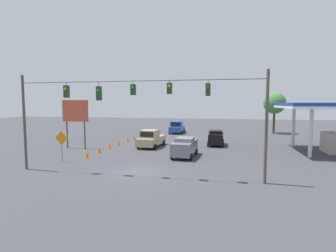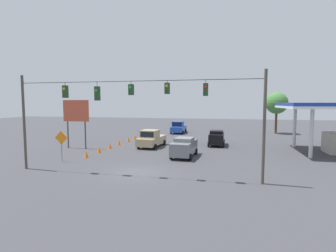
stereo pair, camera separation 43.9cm
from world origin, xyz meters
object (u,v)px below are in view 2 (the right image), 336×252
at_px(overhead_signal_span, 130,109).
at_px(pickup_truck_blue_withflow_deep, 178,128).
at_px(sedan_grey_crossing_near, 184,147).
at_px(traffic_cone_fourth, 119,142).
at_px(roadside_billboard, 76,114).
at_px(work_zone_sign, 61,140).
at_px(traffic_cone_farthest, 135,137).
at_px(sedan_black_oncoming_far, 217,138).
at_px(traffic_cone_fifth, 128,139).
at_px(traffic_cone_second, 99,150).
at_px(tree_horizon_left, 277,103).
at_px(traffic_cone_nearest, 86,154).
at_px(pickup_truck_tan_withflow_mid, 151,139).
at_px(traffic_cone_third, 110,146).

xyz_separation_m(overhead_signal_span, pickup_truck_blue_withflow_deep, (1.44, -27.57, -3.97)).
height_order(overhead_signal_span, sedan_grey_crossing_near, overhead_signal_span).
height_order(sedan_grey_crossing_near, traffic_cone_fourth, sedan_grey_crossing_near).
distance_m(roadside_billboard, work_zone_sign, 7.44).
bearing_deg(roadside_billboard, traffic_cone_farthest, -114.93).
distance_m(pickup_truck_blue_withflow_deep, traffic_cone_fourth, 15.48).
bearing_deg(sedan_black_oncoming_far, traffic_cone_fifth, -1.82).
relative_size(sedan_black_oncoming_far, roadside_billboard, 0.73).
xyz_separation_m(traffic_cone_farthest, work_zone_sign, (1.46, 15.41, 1.64)).
height_order(sedan_grey_crossing_near, traffic_cone_second, sedan_grey_crossing_near).
bearing_deg(tree_horizon_left, traffic_cone_fourth, 39.17).
xyz_separation_m(traffic_cone_nearest, traffic_cone_second, (-0.03, -2.57, 0.00)).
relative_size(sedan_black_oncoming_far, pickup_truck_tan_withflow_mid, 0.78).
bearing_deg(roadside_billboard, pickup_truck_blue_withflow_deep, -116.37).
relative_size(traffic_cone_fifth, tree_horizon_left, 0.10).
bearing_deg(traffic_cone_fourth, traffic_cone_fifth, -94.64).
xyz_separation_m(roadside_billboard, work_zone_sign, (-2.60, 6.66, -2.04)).
height_order(sedan_black_oncoming_far, traffic_cone_third, sedan_black_oncoming_far).
bearing_deg(pickup_truck_tan_withflow_mid, traffic_cone_fifth, -37.46).
bearing_deg(traffic_cone_third, traffic_cone_fourth, -89.03).
height_order(pickup_truck_blue_withflow_deep, traffic_cone_second, pickup_truck_blue_withflow_deep).
bearing_deg(work_zone_sign, traffic_cone_fourth, -97.15).
height_order(sedan_grey_crossing_near, tree_horizon_left, tree_horizon_left).
height_order(roadside_billboard, tree_horizon_left, tree_horizon_left).
height_order(overhead_signal_span, traffic_cone_farthest, overhead_signal_span).
bearing_deg(sedan_grey_crossing_near, traffic_cone_third, -16.33).
relative_size(traffic_cone_third, work_zone_sign, 0.25).
bearing_deg(traffic_cone_nearest, traffic_cone_second, -90.76).
bearing_deg(traffic_cone_third, traffic_cone_nearest, 90.23).
relative_size(traffic_cone_third, roadside_billboard, 0.12).
bearing_deg(traffic_cone_fifth, traffic_cone_fourth, 85.36).
relative_size(traffic_cone_second, traffic_cone_fourth, 1.00).
bearing_deg(traffic_cone_fifth, traffic_cone_second, 89.18).
height_order(overhead_signal_span, traffic_cone_third, overhead_signal_span).
xyz_separation_m(pickup_truck_tan_withflow_mid, work_zone_sign, (5.74, 9.49, 1.01)).
height_order(sedan_grey_crossing_near, roadside_billboard, roadside_billboard).
height_order(traffic_cone_second, tree_horizon_left, tree_horizon_left).
bearing_deg(roadside_billboard, traffic_cone_nearest, 129.79).
bearing_deg(pickup_truck_blue_withflow_deep, tree_horizon_left, -169.34).
height_order(traffic_cone_second, traffic_cone_farthest, same).
bearing_deg(traffic_cone_second, sedan_black_oncoming_far, -146.93).
bearing_deg(tree_horizon_left, overhead_signal_span, 63.49).
distance_m(sedan_black_oncoming_far, sedan_grey_crossing_near, 8.32).
relative_size(sedan_black_oncoming_far, pickup_truck_blue_withflow_deep, 0.78).
bearing_deg(sedan_grey_crossing_near, traffic_cone_fifth, -42.01).
xyz_separation_m(traffic_cone_farthest, tree_horizon_left, (-21.62, -12.40, 4.93)).
relative_size(sedan_grey_crossing_near, traffic_cone_nearest, 6.56).
distance_m(sedan_grey_crossing_near, traffic_cone_fourth, 10.82).
bearing_deg(traffic_cone_fourth, traffic_cone_third, 90.97).
bearing_deg(traffic_cone_third, overhead_signal_span, 122.32).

